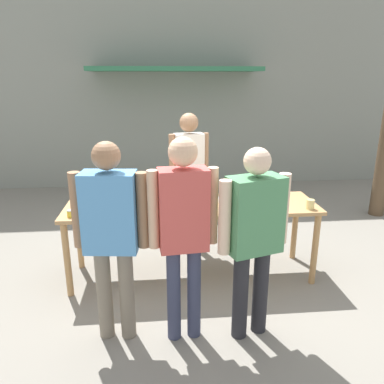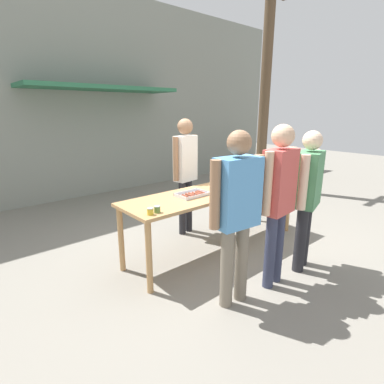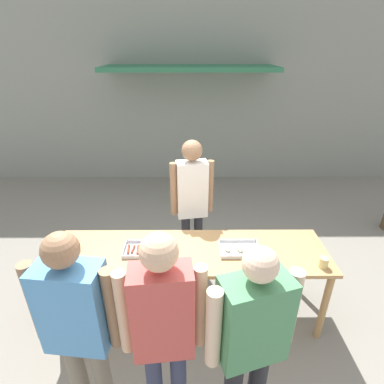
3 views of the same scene
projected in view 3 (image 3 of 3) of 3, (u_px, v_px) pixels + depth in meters
The scene contains 12 objects.
ground_plane at pixel (190, 312), 3.46m from camera, with size 24.00×24.00×0.00m, color gray.
building_facade_back at pixel (190, 74), 6.04m from camera, with size 12.00×1.11×4.50m.
serving_table at pixel (190, 258), 3.11m from camera, with size 2.83×0.76×0.88m.
food_tray_sausages at pixel (144, 250), 3.06m from camera, with size 0.40×0.27×0.04m.
food_tray_buns at pixel (240, 249), 3.06m from camera, with size 0.41×0.29×0.06m.
condiment_jar_mustard at pixel (53, 265), 2.81m from camera, with size 0.07×0.07×0.08m.
condiment_jar_ketchup at pixel (64, 265), 2.82m from camera, with size 0.07×0.07×0.08m.
beer_cup at pixel (324, 262), 2.83m from camera, with size 0.09×0.09×0.11m.
person_server_behind_table at pixel (192, 197), 3.63m from camera, with size 0.52×0.26×1.84m.
person_customer_holding_hotdog at pixel (77, 321), 2.07m from camera, with size 0.64×0.29×1.79m.
person_customer_with_cup at pixel (252, 334), 2.03m from camera, with size 0.64×0.38×1.73m.
person_customer_waiting_in_line at pixel (163, 325), 2.00m from camera, with size 0.58×0.26×1.82m.
Camera 3 is at (0.01, -2.49, 2.78)m, focal length 28.00 mm.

